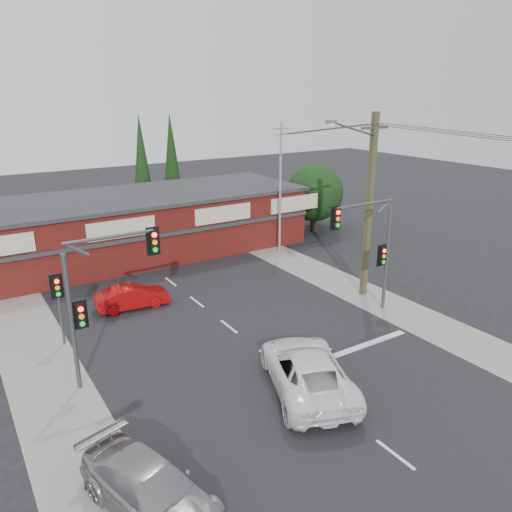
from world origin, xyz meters
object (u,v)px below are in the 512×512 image
white_suv (307,370)px  shop_building (118,227)px  silver_suv (150,489)px  red_sedan (132,297)px  utility_pole (368,201)px

white_suv → shop_building: shop_building is taller
silver_suv → red_sedan: bearing=56.6°
white_suv → red_sedan: bearing=-52.5°
red_sedan → utility_pole: bearing=-109.2°
shop_building → utility_pole: utility_pole is taller
white_suv → shop_building: size_ratio=0.22×
silver_suv → white_suv: bearing=2.0°
utility_pole → shop_building: bearing=123.8°
utility_pole → white_suv: bearing=-145.6°
shop_building → utility_pole: bearing=-56.2°
red_sedan → utility_pole: (11.55, -5.19, 4.77)m
red_sedan → shop_building: 9.20m
red_sedan → shop_building: bearing=-9.0°
white_suv → utility_pole: size_ratio=0.59×
white_suv → shop_building: (-0.90, 19.79, 1.31)m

